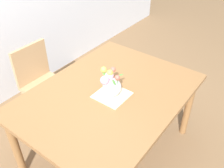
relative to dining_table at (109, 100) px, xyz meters
name	(u,v)px	position (x,y,z in m)	size (l,w,h in m)	color
ground_plane	(109,150)	(0.00, 0.00, -0.68)	(12.00, 12.00, 0.00)	brown
dining_table	(109,100)	(0.00, 0.00, 0.00)	(1.55, 1.16, 0.76)	olive
chair_far	(40,80)	(-0.02, 0.92, -0.16)	(0.42, 0.42, 0.90)	tan
placemat	(112,95)	(-0.01, -0.04, 0.09)	(0.26, 0.26, 0.01)	beige
flower_vase	(111,84)	(-0.01, -0.04, 0.19)	(0.20, 0.20, 0.24)	silver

